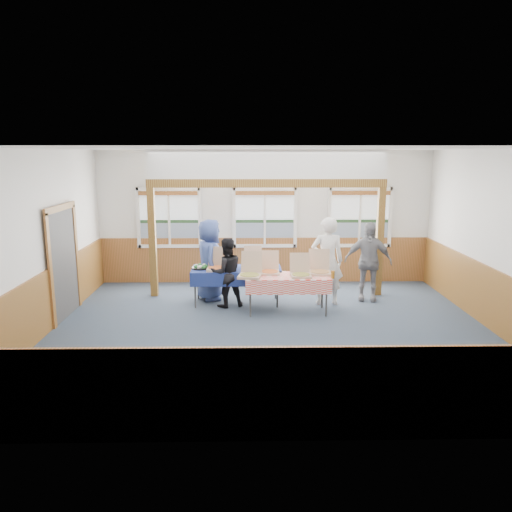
{
  "coord_description": "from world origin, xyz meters",
  "views": [
    {
      "loc": [
        -0.42,
        -8.49,
        3.13
      ],
      "look_at": [
        -0.25,
        1.0,
        1.16
      ],
      "focal_mm": 35.0,
      "sensor_mm": 36.0,
      "label": 1
    }
  ],
  "objects_px": {
    "woman_white": "(327,261)",
    "man_blue": "(210,260)",
    "table_right": "(288,279)",
    "person_grey": "(368,261)",
    "table_left": "(237,271)",
    "woman_black": "(226,273)"
  },
  "relations": [
    {
      "from": "woman_white",
      "to": "man_blue",
      "type": "xyz_separation_m",
      "value": [
        -2.47,
        0.42,
        -0.05
      ]
    },
    {
      "from": "table_left",
      "to": "person_grey",
      "type": "relative_size",
      "value": 1.16
    },
    {
      "from": "man_blue",
      "to": "person_grey",
      "type": "height_order",
      "value": "man_blue"
    },
    {
      "from": "person_grey",
      "to": "woman_white",
      "type": "bearing_deg",
      "value": -151.07
    },
    {
      "from": "man_blue",
      "to": "table_left",
      "type": "bearing_deg",
      "value": -126.82
    },
    {
      "from": "woman_white",
      "to": "woman_black",
      "type": "relative_size",
      "value": 1.28
    },
    {
      "from": "table_left",
      "to": "woman_white",
      "type": "bearing_deg",
      "value": 6.89
    },
    {
      "from": "table_right",
      "to": "person_grey",
      "type": "relative_size",
      "value": 1.05
    },
    {
      "from": "woman_white",
      "to": "man_blue",
      "type": "relative_size",
      "value": 1.06
    },
    {
      "from": "man_blue",
      "to": "person_grey",
      "type": "xyz_separation_m",
      "value": [
        3.39,
        -0.13,
        -0.02
      ]
    },
    {
      "from": "woman_white",
      "to": "person_grey",
      "type": "height_order",
      "value": "woman_white"
    },
    {
      "from": "table_left",
      "to": "woman_black",
      "type": "height_order",
      "value": "woman_black"
    },
    {
      "from": "table_right",
      "to": "man_blue",
      "type": "xyz_separation_m",
      "value": [
        -1.61,
        0.97,
        0.18
      ]
    },
    {
      "from": "table_left",
      "to": "woman_black",
      "type": "xyz_separation_m",
      "value": [
        -0.2,
        -0.22,
        0.02
      ]
    },
    {
      "from": "table_right",
      "to": "woman_white",
      "type": "height_order",
      "value": "woman_white"
    },
    {
      "from": "table_left",
      "to": "table_right",
      "type": "distance_m",
      "value": 1.2
    },
    {
      "from": "man_blue",
      "to": "person_grey",
      "type": "bearing_deg",
      "value": -99.49
    },
    {
      "from": "table_left",
      "to": "woman_white",
      "type": "distance_m",
      "value": 1.9
    },
    {
      "from": "woman_black",
      "to": "man_blue",
      "type": "bearing_deg",
      "value": -74.64
    },
    {
      "from": "woman_white",
      "to": "man_blue",
      "type": "bearing_deg",
      "value": -8.72
    },
    {
      "from": "man_blue",
      "to": "person_grey",
      "type": "relative_size",
      "value": 1.03
    },
    {
      "from": "person_grey",
      "to": "table_right",
      "type": "bearing_deg",
      "value": -143.34
    }
  ]
}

